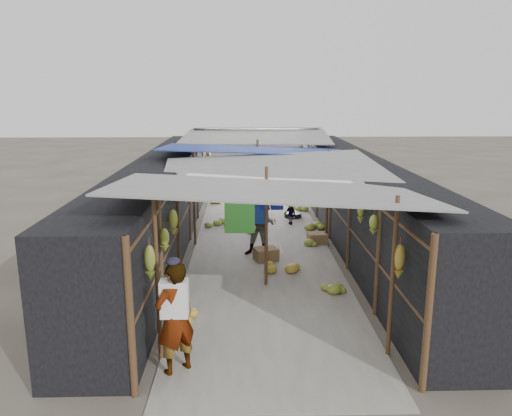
{
  "coord_description": "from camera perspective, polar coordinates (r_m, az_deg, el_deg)",
  "views": [
    {
      "loc": [
        -0.5,
        -7.16,
        4.09
      ],
      "look_at": [
        -0.16,
        5.05,
        1.25
      ],
      "focal_mm": 35.0,
      "sensor_mm": 36.0,
      "label": 1
    }
  ],
  "objects": [
    {
      "name": "stall_left",
      "position": [
        14.14,
        -10.52,
        0.87
      ],
      "size": [
        1.4,
        15.0,
        2.3
      ],
      "primitive_type": "cube",
      "color": "black",
      "rests_on": "ground"
    },
    {
      "name": "ground",
      "position": [
        8.26,
        2.18,
        -16.6
      ],
      "size": [
        80.0,
        80.0,
        0.0
      ],
      "primitive_type": "plane",
      "color": "#6B6356",
      "rests_on": "ground"
    },
    {
      "name": "crate_near",
      "position": [
        12.41,
        1.15,
        -5.35
      ],
      "size": [
        0.66,
        0.58,
        0.33
      ],
      "primitive_type": "cube",
      "rotation": [
        0.0,
        0.0,
        0.3
      ],
      "color": "olive",
      "rests_on": "ground"
    },
    {
      "name": "vendor_seated",
      "position": [
        15.7,
        3.89,
        -0.48
      ],
      "size": [
        0.54,
        0.62,
        0.83
      ],
      "primitive_type": "imported",
      "rotation": [
        0.0,
        0.0,
        -1.01
      ],
      "color": "#4E4A44",
      "rests_on": "ground"
    },
    {
      "name": "crate_mid",
      "position": [
        13.88,
        7.0,
        -3.48
      ],
      "size": [
        0.55,
        0.45,
        0.31
      ],
      "primitive_type": "cube",
      "rotation": [
        0.0,
        0.0,
        0.08
      ],
      "color": "olive",
      "rests_on": "ground"
    },
    {
      "name": "aisle_slab",
      "position": [
        14.26,
        0.48,
        -3.53
      ],
      "size": [
        3.6,
        16.0,
        0.02
      ],
      "primitive_type": "cube",
      "color": "#9E998E",
      "rests_on": "ground"
    },
    {
      "name": "market_canopy",
      "position": [
        14.08,
        0.57,
        6.23
      ],
      "size": [
        5.62,
        15.2,
        2.77
      ],
      "color": "brown",
      "rests_on": "ground"
    },
    {
      "name": "floor_bananas",
      "position": [
        14.22,
        -0.29,
        -3.0
      ],
      "size": [
        3.88,
        10.31,
        0.35
      ],
      "color": "olive",
      "rests_on": "ground"
    },
    {
      "name": "hanging_bananas",
      "position": [
        13.97,
        0.36,
        2.94
      ],
      "size": [
        3.96,
        13.91,
        0.87
      ],
      "color": "olive",
      "rests_on": "ground"
    },
    {
      "name": "stall_right",
      "position": [
        14.33,
        11.34,
        1.0
      ],
      "size": [
        1.4,
        15.0,
        2.3
      ],
      "primitive_type": "cube",
      "color": "black",
      "rests_on": "ground"
    },
    {
      "name": "black_basin",
      "position": [
        16.68,
        4.25,
        -0.84
      ],
      "size": [
        0.57,
        0.57,
        0.17
      ],
      "primitive_type": "cylinder",
      "color": "black",
      "rests_on": "ground"
    },
    {
      "name": "shopper_blue",
      "position": [
        12.61,
        0.47,
        -1.86
      ],
      "size": [
        0.92,
        0.78,
        1.67
      ],
      "primitive_type": "imported",
      "rotation": [
        0.0,
        0.0,
        -0.2
      ],
      "color": "#2142A6",
      "rests_on": "ground"
    },
    {
      "name": "vendor_elderly",
      "position": [
        7.56,
        -9.24,
        -12.33
      ],
      "size": [
        0.75,
        0.72,
        1.73
      ],
      "primitive_type": "imported",
      "rotation": [
        0.0,
        0.0,
        3.82
      ],
      "color": "silver",
      "rests_on": "ground"
    },
    {
      "name": "crate_back",
      "position": [
        19.49,
        -3.08,
        1.35
      ],
      "size": [
        0.49,
        0.44,
        0.26
      ],
      "primitive_type": "cube",
      "rotation": [
        0.0,
        0.0,
        0.31
      ],
      "color": "olive",
      "rests_on": "ground"
    }
  ]
}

